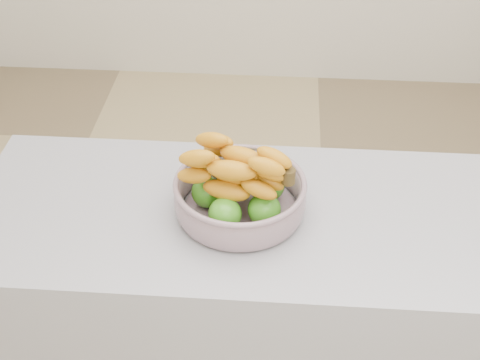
% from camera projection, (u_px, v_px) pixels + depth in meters
% --- Properties ---
extents(ground, '(4.00, 4.00, 0.00)m').
position_uv_depth(ground, '(328.00, 334.00, 2.51)').
color(ground, tan).
rests_on(ground, ground).
extents(counter, '(2.00, 0.60, 0.90)m').
position_uv_depth(counter, '(344.00, 335.00, 1.94)').
color(counter, '#94949C').
rests_on(counter, ground).
extents(fruit_bowl, '(0.33, 0.33, 0.20)m').
position_uv_depth(fruit_bowl, '(240.00, 192.00, 1.65)').
color(fruit_bowl, '#A1ADC1').
rests_on(fruit_bowl, counter).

